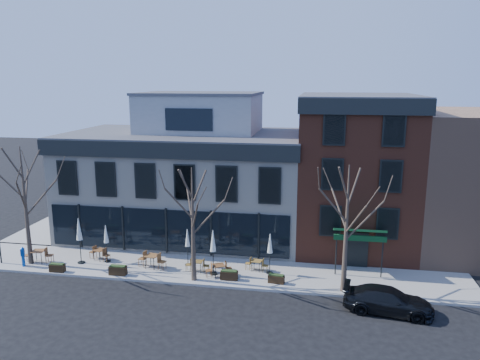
% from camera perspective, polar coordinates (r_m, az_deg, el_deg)
% --- Properties ---
extents(ground, '(120.00, 120.00, 0.00)m').
position_cam_1_polar(ground, '(33.92, -8.80, -9.12)').
color(ground, black).
rests_on(ground, ground).
extents(sidewalk_front, '(33.50, 4.70, 0.15)m').
position_cam_1_polar(sidewalk_front, '(31.11, -4.30, -10.87)').
color(sidewalk_front, gray).
rests_on(sidewalk_front, ground).
extents(sidewalk_side, '(4.50, 12.00, 0.15)m').
position_cam_1_polar(sidewalk_side, '(43.63, -20.45, -4.79)').
color(sidewalk_side, gray).
rests_on(sidewalk_side, ground).
extents(corner_building, '(18.39, 10.39, 11.10)m').
position_cam_1_polar(corner_building, '(37.20, -6.46, 0.46)').
color(corner_building, beige).
rests_on(corner_building, ground).
extents(red_brick_building, '(8.20, 11.78, 11.18)m').
position_cam_1_polar(red_brick_building, '(35.57, 13.88, 1.13)').
color(red_brick_building, brown).
rests_on(red_brick_building, ground).
extents(tree_corner, '(3.93, 3.98, 7.92)m').
position_cam_1_polar(tree_corner, '(33.64, -24.69, -2.70)').
color(tree_corner, '#382B21').
rests_on(tree_corner, sidewalk_front).
extents(tree_mid, '(3.50, 3.55, 7.04)m').
position_cam_1_polar(tree_mid, '(28.29, -5.76, -5.25)').
color(tree_mid, '#382B21').
rests_on(tree_mid, sidewalk_front).
extents(tree_right, '(3.72, 3.77, 7.48)m').
position_cam_1_polar(tree_right, '(27.29, 12.86, -5.66)').
color(tree_right, '#382B21').
rests_on(tree_right, sidewalk_front).
extents(parked_sedan, '(4.90, 2.51, 1.36)m').
position_cam_1_polar(parked_sedan, '(26.97, 17.60, -13.82)').
color(parked_sedan, black).
rests_on(parked_sedan, ground).
extents(call_box, '(0.28, 0.27, 1.35)m').
position_cam_1_polar(call_box, '(34.27, -24.95, -8.39)').
color(call_box, '#0B3E96').
rests_on(call_box, sidewalk_front).
extents(cafe_set_0, '(2.01, 0.90, 1.03)m').
position_cam_1_polar(cafe_set_0, '(34.58, -23.34, -8.39)').
color(cafe_set_0, brown).
rests_on(cafe_set_0, sidewalk_front).
extents(cafe_set_1, '(1.74, 0.98, 0.90)m').
position_cam_1_polar(cafe_set_1, '(33.68, -16.74, -8.55)').
color(cafe_set_1, brown).
rests_on(cafe_set_1, sidewalk_front).
extents(cafe_set_2, '(2.04, 0.94, 1.05)m').
position_cam_1_polar(cafe_set_2, '(31.51, -10.67, -9.54)').
color(cafe_set_2, brown).
rests_on(cafe_set_2, sidewalk_front).
extents(cafe_set_3, '(1.57, 0.65, 0.82)m').
position_cam_1_polar(cafe_set_3, '(30.62, -5.21, -10.27)').
color(cafe_set_3, brown).
rests_on(cafe_set_3, sidewalk_front).
extents(cafe_set_4, '(1.73, 1.11, 0.90)m').
position_cam_1_polar(cafe_set_4, '(29.80, -2.60, -10.79)').
color(cafe_set_4, brown).
rests_on(cafe_set_4, sidewalk_front).
extents(cafe_set_5, '(1.59, 0.71, 0.82)m').
position_cam_1_polar(cafe_set_5, '(30.63, 2.05, -10.22)').
color(cafe_set_5, brown).
rests_on(cafe_set_5, sidewalk_front).
extents(umbrella_0, '(0.50, 0.50, 3.11)m').
position_cam_1_polar(umbrella_0, '(32.94, -19.03, -5.99)').
color(umbrella_0, black).
rests_on(umbrella_0, sidewalk_front).
extents(umbrella_1, '(0.41, 0.41, 2.59)m').
position_cam_1_polar(umbrella_1, '(32.73, -16.01, -6.58)').
color(umbrella_1, black).
rests_on(umbrella_1, sidewalk_front).
extents(umbrella_2, '(0.40, 0.40, 2.51)m').
position_cam_1_polar(umbrella_2, '(31.15, -6.43, -7.24)').
color(umbrella_2, black).
rests_on(umbrella_2, sidewalk_front).
extents(umbrella_3, '(0.47, 0.47, 2.91)m').
position_cam_1_polar(umbrella_3, '(29.52, -3.31, -7.71)').
color(umbrella_3, black).
rests_on(umbrella_3, sidewalk_front).
extents(umbrella_4, '(0.42, 0.42, 2.65)m').
position_cam_1_polar(umbrella_4, '(29.68, 3.68, -7.98)').
color(umbrella_4, black).
rests_on(umbrella_4, sidewalk_front).
extents(planter_0, '(0.99, 0.43, 0.55)m').
position_cam_1_polar(planter_0, '(32.66, -21.38, -9.91)').
color(planter_0, '#312110').
rests_on(planter_0, sidewalk_front).
extents(planter_1, '(1.11, 0.46, 0.62)m').
position_cam_1_polar(planter_1, '(31.00, -14.66, -10.58)').
color(planter_1, black).
rests_on(planter_1, sidewalk_front).
extents(planter_2, '(1.08, 0.47, 0.60)m').
position_cam_1_polar(planter_2, '(29.37, -1.33, -11.50)').
color(planter_2, black).
rests_on(planter_2, sidewalk_front).
extents(planter_3, '(1.02, 0.52, 0.55)m').
position_cam_1_polar(planter_3, '(29.00, 4.45, -11.91)').
color(planter_3, black).
rests_on(planter_3, sidewalk_front).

